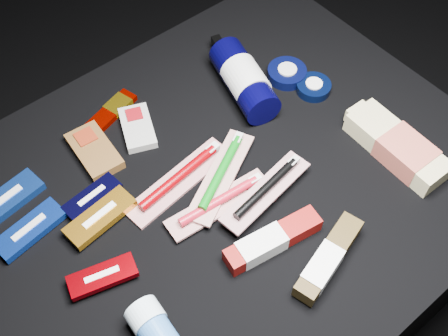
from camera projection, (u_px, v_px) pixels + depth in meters
ground at (222, 274)px, 1.34m from camera, size 3.00×3.00×0.00m
cloth_table at (222, 234)px, 1.18m from camera, size 0.98×0.78×0.40m
luna_bar_0 at (5, 201)px, 0.98m from camera, size 0.14×0.07×0.02m
luna_bar_1 at (30, 230)px, 0.95m from camera, size 0.13×0.06×0.02m
luna_bar_2 at (92, 197)px, 0.98m from camera, size 0.11×0.05×0.01m
luna_bar_3 at (100, 217)px, 0.96m from camera, size 0.13×0.06×0.02m
luna_bar_4 at (103, 276)px, 0.89m from camera, size 0.12×0.07×0.01m
clif_bar_0 at (93, 149)px, 1.05m from camera, size 0.07×0.13×0.02m
clif_bar_1 at (137, 126)px, 1.08m from camera, size 0.09×0.12×0.02m
power_bar at (114, 109)px, 1.11m from camera, size 0.12×0.06×0.01m
lotion_bottle at (244, 80)px, 1.11m from camera, size 0.12×0.24×0.08m
cream_tin_upper at (287, 73)px, 1.16m from camera, size 0.08×0.08×0.02m
cream_tin_lower at (313, 87)px, 1.14m from camera, size 0.07×0.07×0.02m
bodywash_bottle at (398, 147)px, 1.04m from camera, size 0.08×0.22×0.04m
toothbrush_pack_0 at (180, 178)px, 1.01m from camera, size 0.23×0.08×0.03m
toothbrush_pack_1 at (220, 202)px, 0.98m from camera, size 0.20×0.07×0.02m
toothbrush_pack_2 at (221, 173)px, 1.00m from camera, size 0.21×0.14×0.02m
toothbrush_pack_3 at (267, 189)px, 0.97m from camera, size 0.20×0.07×0.02m
toothpaste_carton_red at (269, 242)px, 0.93m from camera, size 0.18×0.07×0.03m
toothpaste_carton_green at (326, 261)px, 0.90m from camera, size 0.17×0.08×0.03m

